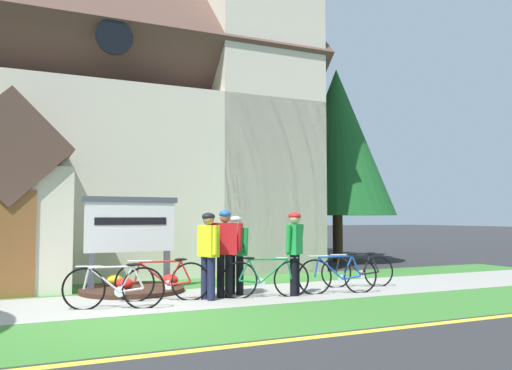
{
  "coord_description": "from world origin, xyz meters",
  "views": [
    {
      "loc": [
        -1.47,
        -8.12,
        1.57
      ],
      "look_at": [
        3.67,
        3.27,
        2.35
      ],
      "focal_mm": 36.16,
      "sensor_mm": 36.0,
      "label": 1
    }
  ],
  "objects_px": {
    "bicycle_yellow": "(358,271)",
    "cyclist_in_red_jersey": "(225,246)",
    "bicycle_blue": "(265,278)",
    "cyclist_in_green_jersey": "(208,249)",
    "church_sign": "(131,228)",
    "bicycle_black": "(338,275)",
    "bicycle_orange": "(163,281)",
    "cyclist_in_yellow_jersey": "(295,247)",
    "bicycle_white": "(114,287)",
    "cyclist_in_white_jersey": "(236,249)",
    "roadside_conifer": "(337,142)"
  },
  "relations": [
    {
      "from": "cyclist_in_yellow_jersey",
      "to": "bicycle_yellow",
      "type": "bearing_deg",
      "value": 15.36
    },
    {
      "from": "bicycle_white",
      "to": "bicycle_black",
      "type": "xyz_separation_m",
      "value": [
        4.48,
        -0.07,
        0.0
      ]
    },
    {
      "from": "bicycle_yellow",
      "to": "cyclist_in_red_jersey",
      "type": "relative_size",
      "value": 0.97
    },
    {
      "from": "cyclist_in_white_jersey",
      "to": "cyclist_in_yellow_jersey",
      "type": "bearing_deg",
      "value": -29.41
    },
    {
      "from": "bicycle_orange",
      "to": "cyclist_in_red_jersey",
      "type": "bearing_deg",
      "value": -6.97
    },
    {
      "from": "bicycle_blue",
      "to": "bicycle_orange",
      "type": "distance_m",
      "value": 1.96
    },
    {
      "from": "bicycle_blue",
      "to": "cyclist_in_green_jersey",
      "type": "relative_size",
      "value": 1.06
    },
    {
      "from": "church_sign",
      "to": "cyclist_in_white_jersey",
      "type": "distance_m",
      "value": 2.4
    },
    {
      "from": "bicycle_yellow",
      "to": "church_sign",
      "type": "bearing_deg",
      "value": 161.83
    },
    {
      "from": "roadside_conifer",
      "to": "cyclist_in_red_jersey",
      "type": "bearing_deg",
      "value": -137.32
    },
    {
      "from": "church_sign",
      "to": "bicycle_black",
      "type": "height_order",
      "value": "church_sign"
    },
    {
      "from": "cyclist_in_red_jersey",
      "to": "cyclist_in_yellow_jersey",
      "type": "bearing_deg",
      "value": -11.66
    },
    {
      "from": "cyclist_in_red_jersey",
      "to": "bicycle_white",
      "type": "bearing_deg",
      "value": -170.72
    },
    {
      "from": "cyclist_in_yellow_jersey",
      "to": "cyclist_in_green_jersey",
      "type": "bearing_deg",
      "value": 174.11
    },
    {
      "from": "church_sign",
      "to": "roadside_conifer",
      "type": "xyz_separation_m",
      "value": [
        8.08,
        4.29,
        2.93
      ]
    },
    {
      "from": "cyclist_in_green_jersey",
      "to": "bicycle_blue",
      "type": "bearing_deg",
      "value": -8.65
    },
    {
      "from": "bicycle_orange",
      "to": "cyclist_in_white_jersey",
      "type": "distance_m",
      "value": 1.63
    },
    {
      "from": "bicycle_black",
      "to": "cyclist_in_green_jersey",
      "type": "distance_m",
      "value": 2.78
    },
    {
      "from": "bicycle_white",
      "to": "bicycle_yellow",
      "type": "bearing_deg",
      "value": 6.14
    },
    {
      "from": "bicycle_black",
      "to": "cyclist_in_white_jersey",
      "type": "relative_size",
      "value": 1.06
    },
    {
      "from": "bicycle_black",
      "to": "cyclist_in_green_jersey",
      "type": "bearing_deg",
      "value": 173.38
    },
    {
      "from": "bicycle_black",
      "to": "bicycle_yellow",
      "type": "distance_m",
      "value": 1.15
    },
    {
      "from": "bicycle_white",
      "to": "cyclist_in_yellow_jersey",
      "type": "relative_size",
      "value": 0.99
    },
    {
      "from": "bicycle_orange",
      "to": "cyclist_in_red_jersey",
      "type": "xyz_separation_m",
      "value": [
        1.18,
        -0.14,
        0.62
      ]
    },
    {
      "from": "church_sign",
      "to": "cyclist_in_green_jersey",
      "type": "relative_size",
      "value": 1.24
    },
    {
      "from": "church_sign",
      "to": "cyclist_in_red_jersey",
      "type": "distance_m",
      "value": 2.35
    },
    {
      "from": "cyclist_in_red_jersey",
      "to": "cyclist_in_yellow_jersey",
      "type": "xyz_separation_m",
      "value": [
        1.39,
        -0.29,
        -0.03
      ]
    },
    {
      "from": "bicycle_white",
      "to": "bicycle_orange",
      "type": "bearing_deg",
      "value": 26.96
    },
    {
      "from": "church_sign",
      "to": "bicycle_yellow",
      "type": "xyz_separation_m",
      "value": [
        4.76,
        -1.56,
        -0.97
      ]
    },
    {
      "from": "bicycle_blue",
      "to": "bicycle_black",
      "type": "bearing_deg",
      "value": -5.19
    },
    {
      "from": "bicycle_black",
      "to": "bicycle_yellow",
      "type": "height_order",
      "value": "bicycle_black"
    },
    {
      "from": "bicycle_white",
      "to": "cyclist_in_white_jersey",
      "type": "distance_m",
      "value": 2.64
    },
    {
      "from": "bicycle_white",
      "to": "bicycle_blue",
      "type": "bearing_deg",
      "value": 1.53
    },
    {
      "from": "cyclist_in_white_jersey",
      "to": "cyclist_in_yellow_jersey",
      "type": "height_order",
      "value": "cyclist_in_yellow_jersey"
    },
    {
      "from": "cyclist_in_green_jersey",
      "to": "roadside_conifer",
      "type": "relative_size",
      "value": 0.24
    },
    {
      "from": "bicycle_white",
      "to": "cyclist_in_yellow_jersey",
      "type": "height_order",
      "value": "cyclist_in_yellow_jersey"
    },
    {
      "from": "bicycle_yellow",
      "to": "cyclist_in_red_jersey",
      "type": "distance_m",
      "value": 3.35
    },
    {
      "from": "bicycle_black",
      "to": "cyclist_in_white_jersey",
      "type": "distance_m",
      "value": 2.17
    },
    {
      "from": "cyclist_in_green_jersey",
      "to": "bicycle_orange",
      "type": "bearing_deg",
      "value": 162.73
    },
    {
      "from": "bicycle_yellow",
      "to": "cyclist_in_green_jersey",
      "type": "distance_m",
      "value": 3.72
    },
    {
      "from": "cyclist_in_white_jersey",
      "to": "cyclist_in_green_jersey",
      "type": "distance_m",
      "value": 0.83
    },
    {
      "from": "bicycle_blue",
      "to": "cyclist_in_red_jersey",
      "type": "distance_m",
      "value": 1.01
    },
    {
      "from": "bicycle_orange",
      "to": "cyclist_in_red_jersey",
      "type": "height_order",
      "value": "cyclist_in_red_jersey"
    },
    {
      "from": "bicycle_black",
      "to": "bicycle_yellow",
      "type": "relative_size",
      "value": 1.02
    },
    {
      "from": "bicycle_black",
      "to": "cyclist_in_yellow_jersey",
      "type": "height_order",
      "value": "cyclist_in_yellow_jersey"
    },
    {
      "from": "church_sign",
      "to": "bicycle_yellow",
      "type": "bearing_deg",
      "value": -18.17
    },
    {
      "from": "bicycle_black",
      "to": "cyclist_in_yellow_jersey",
      "type": "relative_size",
      "value": 1.01
    },
    {
      "from": "bicycle_white",
      "to": "bicycle_orange",
      "type": "relative_size",
      "value": 0.97
    },
    {
      "from": "bicycle_yellow",
      "to": "cyclist_in_white_jersey",
      "type": "distance_m",
      "value": 2.98
    },
    {
      "from": "cyclist_in_yellow_jersey",
      "to": "bicycle_white",
      "type": "bearing_deg",
      "value": -178.95
    }
  ]
}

